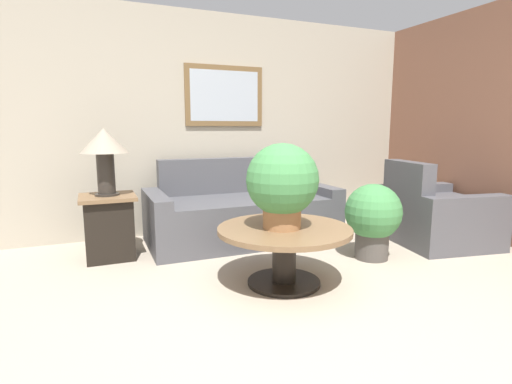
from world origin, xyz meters
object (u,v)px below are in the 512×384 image
object	(u,v)px
couch_main	(241,214)
potted_plant_floor	(373,217)
table_lamp	(104,148)
potted_plant_on_table	(282,183)
side_table	(109,226)
coffee_table	(284,243)
armchair	(435,216)

from	to	relation	value
couch_main	potted_plant_floor	world-z (taller)	couch_main
table_lamp	potted_plant_on_table	size ratio (longest dim) A/B	0.95
table_lamp	side_table	bearing A→B (deg)	180.00
couch_main	potted_plant_on_table	world-z (taller)	potted_plant_on_table
side_table	potted_plant_floor	world-z (taller)	potted_plant_floor
coffee_table	table_lamp	size ratio (longest dim) A/B	1.69
armchair	potted_plant_floor	distance (m)	1.02
coffee_table	side_table	distance (m)	1.78
couch_main	armchair	xyz separation A→B (m)	(1.94, -0.92, 0.00)
side_table	table_lamp	world-z (taller)	table_lamp
couch_main	table_lamp	size ratio (longest dim) A/B	3.25
table_lamp	potted_plant_floor	size ratio (longest dim) A/B	0.87
side_table	potted_plant_on_table	xyz separation A→B (m)	(1.24, -1.26, 0.52)
coffee_table	side_table	world-z (taller)	side_table
coffee_table	table_lamp	xyz separation A→B (m)	(-1.27, 1.25, 0.73)
potted_plant_on_table	coffee_table	bearing A→B (deg)	17.75
armchair	potted_plant_floor	xyz separation A→B (m)	(-1.00, -0.19, 0.11)
side_table	potted_plant_floor	distance (m)	2.56
coffee_table	potted_plant_on_table	xyz separation A→B (m)	(-0.03, -0.01, 0.49)
side_table	table_lamp	bearing A→B (deg)	0.00
couch_main	armchair	bearing A→B (deg)	-25.42
armchair	potted_plant_floor	bearing A→B (deg)	110.41
couch_main	coffee_table	world-z (taller)	couch_main
armchair	table_lamp	distance (m)	3.53
armchair	side_table	size ratio (longest dim) A/B	1.94
potted_plant_on_table	potted_plant_floor	bearing A→B (deg)	13.26
coffee_table	side_table	xyz separation A→B (m)	(-1.27, 1.25, -0.03)
armchair	table_lamp	bearing A→B (deg)	86.05
side_table	potted_plant_floor	size ratio (longest dim) A/B	0.85
side_table	potted_plant_on_table	size ratio (longest dim) A/B	0.92
potted_plant_on_table	potted_plant_floor	size ratio (longest dim) A/B	0.92
side_table	potted_plant_on_table	world-z (taller)	potted_plant_on_table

